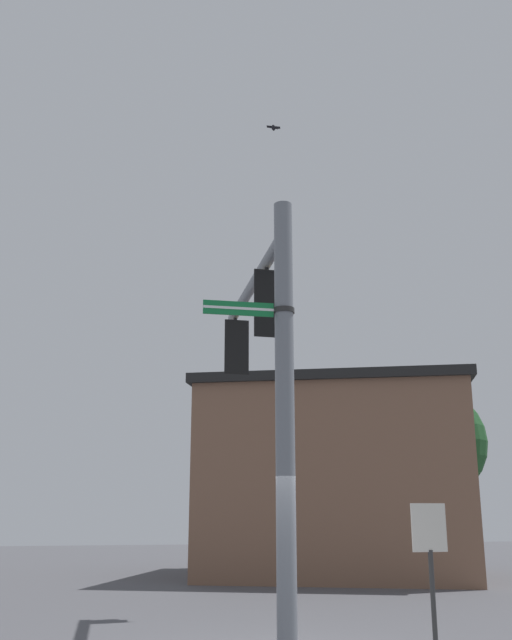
{
  "coord_description": "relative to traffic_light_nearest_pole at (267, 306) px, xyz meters",
  "views": [
    {
      "loc": [
        -2.97,
        -10.54,
        1.95
      ],
      "look_at": [
        0.1,
        2.32,
        5.52
      ],
      "focal_mm": 40.57,
      "sensor_mm": 36.0,
      "label": 1
    }
  ],
  "objects": [
    {
      "name": "signal_pole",
      "position": [
        -0.06,
        -1.34,
        -2.08
      ],
      "size": [
        0.3,
        0.3,
        6.87
      ],
      "primitive_type": "cylinder",
      "color": "slate",
      "rests_on": "ground"
    },
    {
      "name": "mast_arm",
      "position": [
        0.06,
        1.26,
        0.8
      ],
      "size": [
        0.43,
        5.21,
        0.2
      ],
      "primitive_type": "cylinder",
      "rotation": [
        0.0,
        1.57,
        1.53
      ],
      "color": "slate"
    },
    {
      "name": "traffic_light_nearest_pole",
      "position": [
        0.0,
        0.0,
        0.0
      ],
      "size": [
        0.54,
        0.49,
        1.31
      ],
      "color": "black"
    },
    {
      "name": "traffic_light_mid_inner",
      "position": [
        0.15,
        3.46,
        0.0
      ],
      "size": [
        0.54,
        0.49,
        1.31
      ],
      "color": "black"
    },
    {
      "name": "street_name_sign",
      "position": [
        -0.39,
        -1.32,
        -0.47
      ],
      "size": [
        1.45,
        0.34,
        0.22
      ],
      "color": "#147238"
    },
    {
      "name": "bird_flying",
      "position": [
        0.3,
        0.55,
        3.86
      ],
      "size": [
        0.27,
        0.22,
        0.08
      ],
      "color": "black"
    },
    {
      "name": "storefront_building",
      "position": [
        5.44,
        11.79,
        -2.44
      ],
      "size": [
        11.01,
        11.05,
        6.14
      ],
      "color": "brown",
      "rests_on": "ground"
    },
    {
      "name": "tree_by_storefront",
      "position": [
        8.28,
        10.47,
        -1.28
      ],
      "size": [
        3.74,
        3.74,
        6.12
      ],
      "color": "#4C3823",
      "rests_on": "ground"
    },
    {
      "name": "historical_marker",
      "position": [
        2.53,
        -0.68,
        -4.11
      ],
      "size": [
        0.6,
        0.08,
        2.13
      ],
      "color": "#333333",
      "rests_on": "ground"
    }
  ]
}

